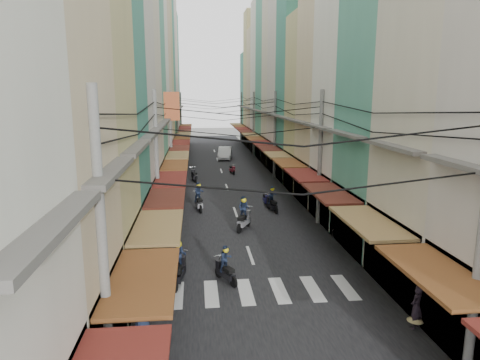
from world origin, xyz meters
TOP-DOWN VIEW (x-y plane):
  - ground at (0.00, 0.00)m, footprint 160.00×160.00m
  - road at (0.00, 20.00)m, footprint 10.00×80.00m
  - sidewalk_left at (-6.50, 20.00)m, footprint 3.00×80.00m
  - sidewalk_right at (6.50, 20.00)m, footprint 3.00×80.00m
  - crosswalk at (-0.00, -6.00)m, footprint 7.55×2.40m
  - building_row_left at (-7.92, 16.56)m, footprint 7.80×67.67m
  - building_row_right at (7.92, 16.45)m, footprint 7.80×68.98m
  - utility_poles at (0.00, 15.01)m, footprint 10.20×66.13m
  - white_car at (0.97, 30.30)m, footprint 5.45×2.68m
  - bicycle at (5.69, -0.01)m, footprint 1.67×1.05m
  - moving_scooters at (-0.97, 3.77)m, footprint 6.50×27.15m
  - parked_scooters at (4.88, -3.80)m, footprint 12.74×11.97m
  - pedestrians at (-4.63, 1.56)m, footprint 12.42×24.98m
  - market_umbrella at (6.41, -6.27)m, footprint 2.26×2.26m
  - traffic_sign at (5.05, -1.12)m, footprint 0.10×0.62m

SIDE VIEW (x-z plane):
  - ground at x=0.00m, z-range 0.00..0.00m
  - white_car at x=0.97m, z-range -0.92..0.92m
  - bicycle at x=5.69m, z-range -0.54..0.54m
  - road at x=0.00m, z-range 0.00..0.02m
  - crosswalk at x=0.00m, z-range 0.02..0.03m
  - sidewalk_left at x=-6.50m, z-range 0.00..0.06m
  - sidewalk_right at x=6.50m, z-range 0.00..0.06m
  - parked_scooters at x=4.88m, z-range -0.02..0.98m
  - moving_scooters at x=-0.97m, z-range -0.44..1.57m
  - pedestrians at x=-4.63m, z-range -0.10..2.16m
  - traffic_sign at x=5.05m, z-range 0.64..3.49m
  - market_umbrella at x=6.41m, z-range 0.91..3.30m
  - utility_poles at x=0.00m, z-range 2.49..10.69m
  - building_row_right at x=7.92m, z-range -1.89..20.71m
  - building_row_left at x=-7.92m, z-range -2.07..21.63m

